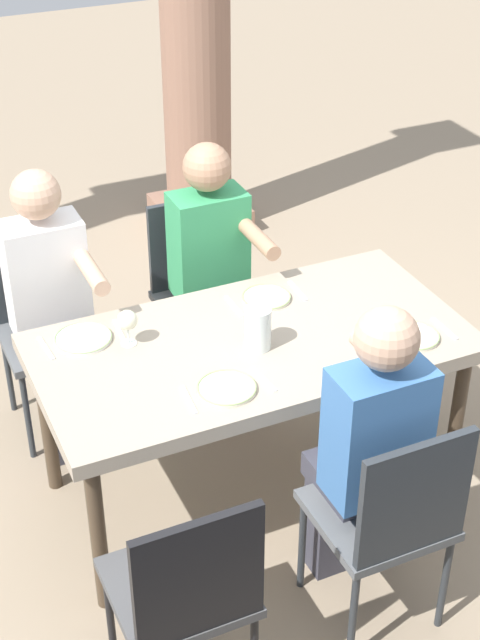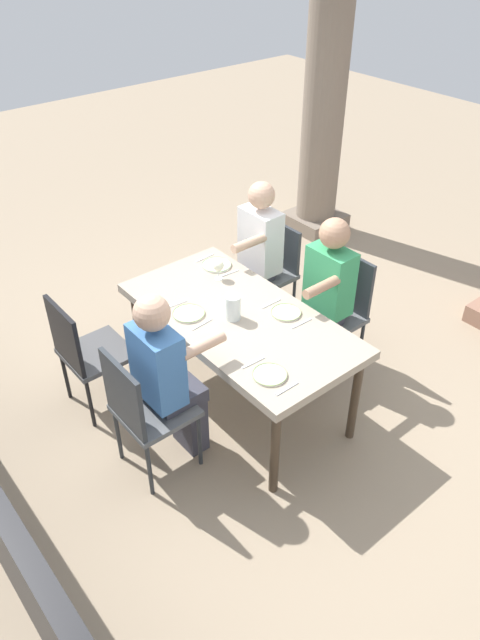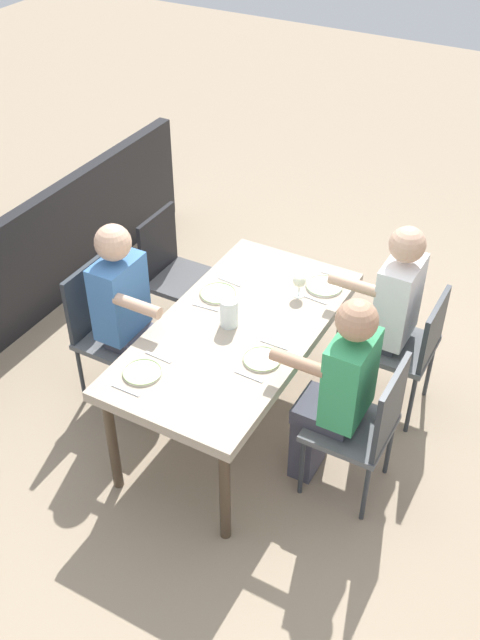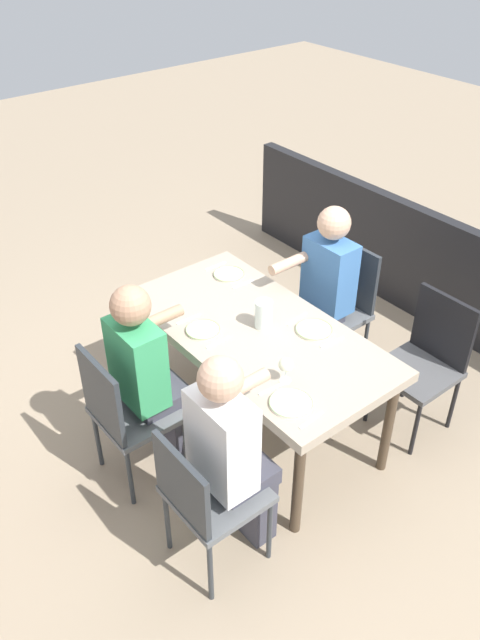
# 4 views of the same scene
# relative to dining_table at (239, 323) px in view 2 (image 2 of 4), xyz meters

# --- Properties ---
(ground_plane) EXTENTS (16.00, 16.00, 0.00)m
(ground_plane) POSITION_rel_dining_table_xyz_m (0.00, 0.00, -0.70)
(ground_plane) COLOR gray
(dining_table) EXTENTS (1.72, 0.88, 0.77)m
(dining_table) POSITION_rel_dining_table_xyz_m (0.00, 0.00, 0.00)
(dining_table) COLOR tan
(dining_table) RESTS_ON ground
(chair_west_north) EXTENTS (0.44, 0.44, 0.88)m
(chair_west_north) POSITION_rel_dining_table_xyz_m (-0.63, 0.86, -0.17)
(chair_west_north) COLOR #5B5E61
(chair_west_north) RESTS_ON ground
(chair_west_south) EXTENTS (0.44, 0.44, 0.92)m
(chair_west_south) POSITION_rel_dining_table_xyz_m (-0.63, -0.86, -0.18)
(chair_west_south) COLOR #4F4F50
(chair_west_south) RESTS_ON ground
(chair_mid_north) EXTENTS (0.44, 0.44, 0.93)m
(chair_mid_north) POSITION_rel_dining_table_xyz_m (0.13, 0.86, -0.17)
(chair_mid_north) COLOR #5B5E61
(chair_mid_north) RESTS_ON ground
(chair_mid_south) EXTENTS (0.44, 0.44, 0.94)m
(chair_mid_south) POSITION_rel_dining_table_xyz_m (0.13, -0.86, -0.16)
(chair_mid_south) COLOR #5B5E61
(chair_mid_south) RESTS_ON ground
(diner_woman_green) EXTENTS (0.35, 0.49, 1.31)m
(diner_woman_green) POSITION_rel_dining_table_xyz_m (-0.63, 0.68, 0.00)
(diner_woman_green) COLOR #3F3F4C
(diner_woman_green) RESTS_ON ground
(diner_man_white) EXTENTS (0.35, 0.50, 1.30)m
(diner_man_white) POSITION_rel_dining_table_xyz_m (0.13, -0.67, -0.00)
(diner_man_white) COLOR #3F3F4C
(diner_man_white) RESTS_ON ground
(diner_guest_third) EXTENTS (0.34, 0.50, 1.30)m
(diner_guest_third) POSITION_rel_dining_table_xyz_m (0.13, 0.68, 0.00)
(diner_guest_third) COLOR #3F3F4C
(diner_guest_third) RESTS_ON ground
(stone_column_near) EXTENTS (0.55, 0.55, 2.85)m
(stone_column_near) POSITION_rel_dining_table_xyz_m (-1.61, 2.42, 0.70)
(stone_column_near) COLOR gray
(stone_column_near) RESTS_ON ground
(plate_0) EXTENTS (0.23, 0.23, 0.02)m
(plate_0) POSITION_rel_dining_table_xyz_m (-0.61, 0.28, 0.08)
(plate_0) COLOR white
(plate_0) RESTS_ON dining_table
(wine_glass_0) EXTENTS (0.08, 0.08, 0.15)m
(wine_glass_0) POSITION_rel_dining_table_xyz_m (-0.45, 0.18, 0.18)
(wine_glass_0) COLOR white
(wine_glass_0) RESTS_ON dining_table
(fork_0) EXTENTS (0.03, 0.17, 0.01)m
(fork_0) POSITION_rel_dining_table_xyz_m (-0.76, 0.28, 0.07)
(fork_0) COLOR silver
(fork_0) RESTS_ON dining_table
(spoon_0) EXTENTS (0.03, 0.17, 0.01)m
(spoon_0) POSITION_rel_dining_table_xyz_m (-0.46, 0.28, 0.07)
(spoon_0) COLOR silver
(spoon_0) RESTS_ON dining_table
(plate_1) EXTENTS (0.22, 0.22, 0.02)m
(plate_1) POSITION_rel_dining_table_xyz_m (-0.22, -0.26, 0.08)
(plate_1) COLOR silver
(plate_1) RESTS_ON dining_table
(fork_1) EXTENTS (0.03, 0.17, 0.01)m
(fork_1) POSITION_rel_dining_table_xyz_m (-0.37, -0.26, 0.07)
(fork_1) COLOR silver
(fork_1) RESTS_ON dining_table
(spoon_1) EXTENTS (0.03, 0.17, 0.01)m
(spoon_1) POSITION_rel_dining_table_xyz_m (-0.07, -0.26, 0.07)
(spoon_1) COLOR silver
(spoon_1) RESTS_ON dining_table
(plate_2) EXTENTS (0.21, 0.21, 0.02)m
(plate_2) POSITION_rel_dining_table_xyz_m (0.19, 0.26, 0.08)
(plate_2) COLOR silver
(plate_2) RESTS_ON dining_table
(fork_2) EXTENTS (0.02, 0.17, 0.01)m
(fork_2) POSITION_rel_dining_table_xyz_m (0.04, 0.26, 0.07)
(fork_2) COLOR silver
(fork_2) RESTS_ON dining_table
(spoon_2) EXTENTS (0.02, 0.17, 0.01)m
(spoon_2) POSITION_rel_dining_table_xyz_m (0.34, 0.26, 0.07)
(spoon_2) COLOR silver
(spoon_2) RESTS_ON dining_table
(plate_3) EXTENTS (0.21, 0.21, 0.02)m
(plate_3) POSITION_rel_dining_table_xyz_m (0.59, -0.25, 0.08)
(plate_3) COLOR silver
(plate_3) RESTS_ON dining_table
(fork_3) EXTENTS (0.02, 0.17, 0.01)m
(fork_3) POSITION_rel_dining_table_xyz_m (0.44, -0.25, 0.07)
(fork_3) COLOR silver
(fork_3) RESTS_ON dining_table
(spoon_3) EXTENTS (0.02, 0.17, 0.01)m
(spoon_3) POSITION_rel_dining_table_xyz_m (0.74, -0.25, 0.07)
(spoon_3) COLOR silver
(spoon_3) RESTS_ON dining_table
(water_pitcher) EXTENTS (0.11, 0.11, 0.18)m
(water_pitcher) POSITION_rel_dining_table_xyz_m (0.00, -0.05, 0.15)
(water_pitcher) COLOR white
(water_pitcher) RESTS_ON dining_table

